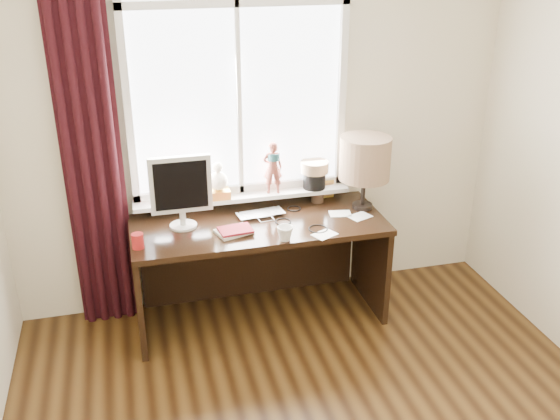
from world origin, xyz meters
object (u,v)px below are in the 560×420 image
object	(u,v)px
mug	(285,233)
table_lamp	(365,159)
laptop	(261,214)
red_cup	(138,241)
monitor	(181,188)
desk	(256,248)

from	to	relation	value
mug	table_lamp	distance (m)	0.81
laptop	red_cup	distance (m)	0.88
mug	monitor	distance (m)	0.74
mug	monitor	bearing A→B (deg)	149.02
red_cup	mug	bearing A→B (deg)	-7.79
laptop	red_cup	world-z (taller)	red_cup
laptop	monitor	bearing A→B (deg)	177.17
monitor	laptop	bearing A→B (deg)	4.10
mug	desk	distance (m)	0.50
desk	red_cup	bearing A→B (deg)	-161.15
mug	monitor	xyz separation A→B (m)	(-0.60, 0.36, 0.23)
laptop	mug	world-z (taller)	mug
desk	table_lamp	bearing A→B (deg)	-3.22
laptop	monitor	world-z (taller)	monitor
table_lamp	mug	bearing A→B (deg)	-151.76
table_lamp	desk	bearing A→B (deg)	176.78
monitor	table_lamp	xyz separation A→B (m)	(1.26, -0.01, 0.09)
desk	monitor	distance (m)	0.72
laptop	desk	bearing A→B (deg)	176.21
desk	monitor	world-z (taller)	monitor
desk	table_lamp	xyz separation A→B (m)	(0.76, -0.04, 0.61)
red_cup	desk	world-z (taller)	red_cup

